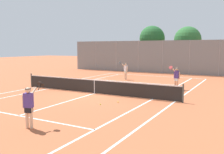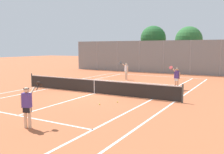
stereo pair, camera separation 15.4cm
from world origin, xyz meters
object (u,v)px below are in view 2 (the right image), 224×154
loose_tennis_ball_1 (100,104)px  tree_behind_left (153,39)px  player_near_side (27,104)px  tennis_net (94,86)px  player_far_right (177,77)px  loose_tennis_ball_0 (159,92)px  loose_tennis_ball_2 (117,102)px  tree_behind_right (188,41)px  player_far_left (126,70)px

loose_tennis_ball_1 → tree_behind_left: 22.18m
player_near_side → tennis_net: bearing=103.6°
tennis_net → player_far_right: size_ratio=6.76×
loose_tennis_ball_0 → loose_tennis_ball_1: 5.38m
loose_tennis_ball_2 → tree_behind_right: tree_behind_right is taller
player_near_side → player_far_right: same height
player_far_left → player_far_right: bearing=-29.5°
loose_tennis_ball_0 → loose_tennis_ball_1: bearing=-107.9°
tennis_net → tree_behind_left: size_ratio=1.99×
loose_tennis_ball_2 → tree_behind_left: bearing=104.6°
player_far_right → loose_tennis_ball_1: size_ratio=26.88×
tennis_net → player_far_left: size_ratio=6.76×
loose_tennis_ball_0 → tree_behind_right: 16.15m
loose_tennis_ball_0 → loose_tennis_ball_2: size_ratio=1.00×
player_near_side → loose_tennis_ball_1: 4.78m
tree_behind_left → player_far_left: bearing=-83.6°
tree_behind_right → player_far_left: bearing=-109.2°
loose_tennis_ball_1 → tree_behind_right: bearing=89.8°
tennis_net → loose_tennis_ball_0: tennis_net is taller
loose_tennis_ball_2 → tennis_net: bearing=147.1°
tennis_net → loose_tennis_ball_0: bearing=32.2°
loose_tennis_ball_1 → player_far_left: bearing=108.6°
tree_behind_left → loose_tennis_ball_0: bearing=-68.5°
tennis_net → player_near_side: (1.79, -7.42, 0.42)m
player_far_left → tree_behind_left: bearing=96.4°
player_far_right → loose_tennis_ball_0: player_far_right is taller
player_far_right → loose_tennis_ball_2: (-1.71, -6.17, -0.89)m
player_far_right → tree_behind_right: 14.08m
player_far_right → loose_tennis_ball_0: (-0.64, -2.02, -0.89)m
player_far_left → player_far_right: (5.79, -3.27, 0.00)m
player_far_left → loose_tennis_ball_2: size_ratio=26.88×
player_far_right → loose_tennis_ball_0: bearing=-107.5°
tennis_net → player_far_left: bearing=100.0°
player_far_left → player_far_right: 6.65m
player_near_side → loose_tennis_ball_0: bearing=78.5°
player_near_side → loose_tennis_ball_2: bearing=80.6°
player_far_right → loose_tennis_ball_1: player_far_right is taller
loose_tennis_ball_1 → tree_behind_right: 21.08m
tennis_net → loose_tennis_ball_1: size_ratio=181.82×
player_near_side → player_far_left: (-3.15, 15.10, 0.00)m
tennis_net → player_far_right: bearing=44.9°
player_far_left → loose_tennis_ball_1: player_far_left is taller
player_far_left → loose_tennis_ball_0: size_ratio=26.88×
tennis_net → loose_tennis_ball_2: 3.28m
tennis_net → loose_tennis_ball_0: 4.51m
loose_tennis_ball_0 → loose_tennis_ball_1: (-1.65, -5.12, 0.00)m
player_far_right → tree_behind_right: (-2.21, 13.57, 3.02)m
tennis_net → loose_tennis_ball_2: size_ratio=181.82×
loose_tennis_ball_2 → player_near_side: bearing=-99.4°
loose_tennis_ball_1 → tree_behind_left: bearing=102.5°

